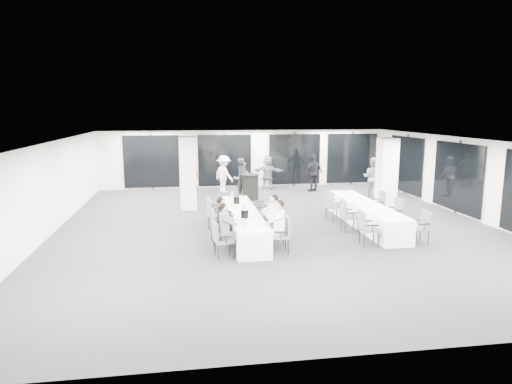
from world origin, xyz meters
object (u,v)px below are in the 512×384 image
at_px(chair_side_left_mid, 347,214).
at_px(chair_side_right_far, 378,203).
at_px(chair_side_left_far, 333,204).
at_px(standing_guest_a, 242,175).
at_px(banquet_table_main, 243,223).
at_px(chair_main_left_mid, 216,222).
at_px(chair_main_right_second, 277,224).
at_px(standing_guest_h, 373,175).
at_px(cocktail_table, 250,187).
at_px(banquet_table_side, 366,215).
at_px(chair_main_left_second, 218,229).
at_px(chair_side_right_mid, 395,211).
at_px(chair_side_left_near, 366,226).
at_px(chair_side_right_near, 421,225).
at_px(standing_guest_f, 268,170).
at_px(standing_guest_c, 224,172).
at_px(chair_main_left_fourth, 214,213).
at_px(chair_main_right_mid, 272,221).
at_px(ice_bucket_near, 245,214).
at_px(chair_main_left_near, 221,237).
at_px(standing_guest_d, 314,171).
at_px(standing_guest_g, 193,179).
at_px(chair_main_left_far, 212,208).
at_px(chair_main_right_far, 261,205).
at_px(chair_main_right_fourth, 266,211).
at_px(standing_guest_b, 242,177).
at_px(chair_main_right_near, 283,232).
at_px(ice_bucket_far, 237,200).

relative_size(chair_side_left_mid, chair_side_right_far, 1.01).
height_order(chair_side_left_far, standing_guest_a, standing_guest_a).
height_order(banquet_table_main, chair_main_left_mid, chair_main_left_mid).
xyz_separation_m(chair_main_right_second, chair_side_right_far, (4.12, 2.50, -0.03)).
xyz_separation_m(banquet_table_main, standing_guest_h, (6.35, 5.24, 0.62)).
xyz_separation_m(banquet_table_main, chair_side_right_far, (4.96, 1.44, 0.19)).
height_order(cocktail_table, standing_guest_a, standing_guest_a).
bearing_deg(banquet_table_main, banquet_table_side, 7.07).
xyz_separation_m(banquet_table_main, chair_side_left_far, (3.29, 1.39, 0.21)).
bearing_deg(chair_main_left_second, chair_side_right_mid, 98.55).
bearing_deg(chair_side_right_far, chair_side_left_near, 153.30).
xyz_separation_m(chair_side_right_near, standing_guest_f, (-2.75, 9.61, 0.39)).
bearing_deg(standing_guest_h, chair_side_left_far, 91.88).
height_order(cocktail_table, standing_guest_c, standing_guest_c).
relative_size(chair_main_left_fourth, chair_side_right_far, 1.03).
distance_m(chair_main_right_mid, standing_guest_c, 8.00).
bearing_deg(ice_bucket_near, chair_main_right_mid, 25.45).
relative_size(standing_guest_a, ice_bucket_near, 8.11).
bearing_deg(standing_guest_f, chair_main_left_near, 97.08).
distance_m(chair_side_right_mid, standing_guest_d, 7.04).
bearing_deg(standing_guest_g, ice_bucket_near, -31.98).
xyz_separation_m(banquet_table_side, standing_guest_g, (-5.54, 5.07, 0.58)).
distance_m(chair_side_right_far, standing_guest_f, 7.16).
height_order(chair_side_right_near, standing_guest_h, standing_guest_h).
bearing_deg(chair_side_right_near, chair_main_left_far, 54.28).
bearing_deg(chair_main_right_far, standing_guest_c, 13.52).
relative_size(banquet_table_main, chair_main_right_far, 5.05).
height_order(chair_main_right_fourth, standing_guest_f, standing_guest_f).
distance_m(standing_guest_b, standing_guest_f, 2.22).
bearing_deg(standing_guest_f, chair_main_right_near, 105.96).
relative_size(chair_main_left_near, ice_bucket_near, 3.99).
xyz_separation_m(chair_main_left_far, standing_guest_a, (1.57, 4.48, 0.48)).
xyz_separation_m(chair_side_left_far, ice_bucket_near, (-3.34, -2.26, 0.28)).
relative_size(chair_side_right_far, standing_guest_c, 0.51).
distance_m(chair_side_left_mid, standing_guest_d, 7.20).
relative_size(chair_main_left_mid, chair_main_left_fourth, 0.88).
distance_m(chair_main_left_second, chair_side_right_mid, 5.94).
height_order(chair_side_left_far, standing_guest_f, standing_guest_f).
height_order(chair_side_right_mid, standing_guest_a, standing_guest_a).
distance_m(chair_main_left_mid, chair_side_left_far, 4.45).
bearing_deg(chair_main_right_fourth, chair_main_left_fourth, 84.62).
relative_size(standing_guest_a, ice_bucket_far, 8.50).
distance_m(cocktail_table, chair_main_right_second, 6.59).
height_order(cocktail_table, ice_bucket_far, cocktail_table).
bearing_deg(chair_main_left_fourth, chair_side_left_near, 53.73).
bearing_deg(banquet_table_side, chair_main_right_far, 161.41).
height_order(chair_main_left_fourth, chair_side_left_far, chair_side_left_far).
height_order(chair_main_right_second, chair_side_left_far, chair_main_right_second).
bearing_deg(chair_main_right_near, chair_main_right_fourth, 2.24).
xyz_separation_m(chair_main_left_far, chair_side_right_far, (5.79, -0.29, 0.07)).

